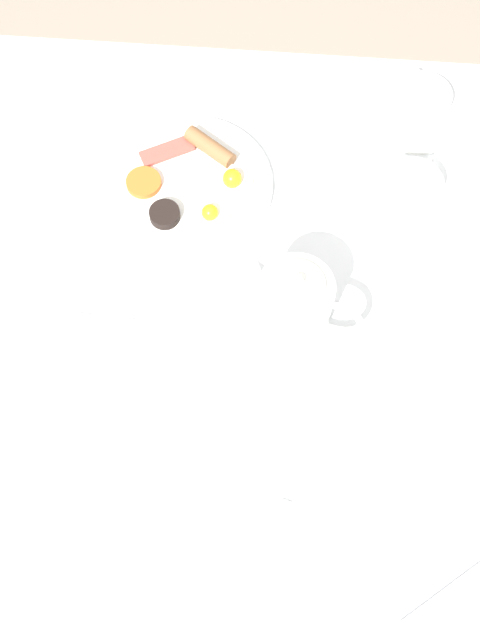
{
  "coord_description": "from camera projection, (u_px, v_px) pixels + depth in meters",
  "views": [
    {
      "loc": [
        0.42,
        0.03,
        1.73
      ],
      "look_at": [
        0.0,
        0.0,
        0.74
      ],
      "focal_mm": 42.0,
      "sensor_mm": 36.0,
      "label": 1
    }
  ],
  "objects": [
    {
      "name": "ground_plane",
      "position": [
        240.0,
        442.0,
        1.76
      ],
      "size": [
        8.0,
        8.0,
        0.0
      ],
      "primitive_type": "plane",
      "color": "gray"
    },
    {
      "name": "table",
      "position": [
        240.0,
        341.0,
        1.16
      ],
      "size": [
        1.04,
        1.11,
        0.72
      ],
      "color": "silver",
      "rests_on": "ground_plane"
    },
    {
      "name": "breakfast_plate",
      "position": [
        190.0,
        185.0,
        1.18
      ],
      "size": [
        0.27,
        0.27,
        0.04
      ],
      "color": "white",
      "rests_on": "table"
    },
    {
      "name": "teapot_near",
      "position": [
        296.0,
        303.0,
        1.05
      ],
      "size": [
        0.11,
        0.2,
        0.14
      ],
      "rotation": [
        0.0,
        0.0,
        4.46
      ],
      "color": "white",
      "rests_on": "table"
    },
    {
      "name": "teacup_with_saucer_left",
      "position": [
        419.0,
        109.0,
        1.22
      ],
      "size": [
        0.14,
        0.14,
        0.07
      ],
      "color": "white",
      "rests_on": "table"
    },
    {
      "name": "teacup_with_saucer_right",
      "position": [
        409.0,
        195.0,
        1.15
      ],
      "size": [
        0.14,
        0.14,
        0.07
      ],
      "color": "white",
      "rests_on": "table"
    },
    {
      "name": "fork_by_plate",
      "position": [
        266.0,
        571.0,
        0.96
      ],
      "size": [
        0.19,
        0.06,
        0.0
      ],
      "rotation": [
        0.0,
        0.0,
        1.34
      ],
      "color": "silver",
      "rests_on": "table"
    },
    {
      "name": "knife_by_plate",
      "position": [
        471.0,
        576.0,
        0.96
      ],
      "size": [
        0.15,
        0.18,
        0.0
      ],
      "rotation": [
        0.0,
        0.0,
        0.66
      ],
      "color": "silver",
      "rests_on": "table"
    },
    {
      "name": "spoon_for_tea",
      "position": [
        41.0,
        98.0,
        1.26
      ],
      "size": [
        0.07,
        0.14,
        0.0
      ],
      "rotation": [
        0.0,
        0.0,
        5.87
      ],
      "color": "silver",
      "rests_on": "table"
    },
    {
      "name": "fork_spare",
      "position": [
        105.0,
        321.0,
        1.1
      ],
      "size": [
        0.02,
        0.19,
        0.0
      ],
      "rotation": [
        0.0,
        0.0,
        6.23
      ],
      "color": "silver",
      "rests_on": "table"
    }
  ]
}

